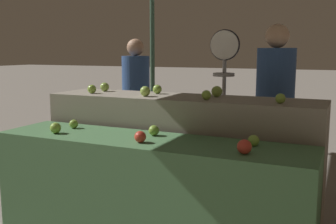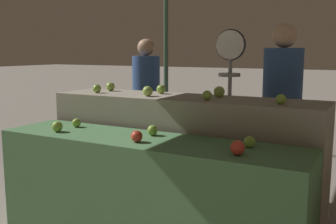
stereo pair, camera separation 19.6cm
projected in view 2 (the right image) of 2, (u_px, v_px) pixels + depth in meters
The scene contains 18 objects.
display_counter_front at pixel (145, 194), 2.81m from camera, with size 2.28×0.55×0.82m, color #4C7A4C.
display_counter_back at pixel (183, 159), 3.31m from camera, with size 2.28×0.55×1.05m, color gray.
apple_front_0 at pixel (57, 127), 2.97m from camera, with size 0.08×0.08×0.08m, color #84AD3D.
apple_front_1 at pixel (137, 136), 2.64m from camera, with size 0.08×0.08×0.08m, color red.
apple_front_2 at pixel (238, 148), 2.30m from camera, with size 0.09×0.09×0.09m, color red.
apple_front_3 at pixel (76, 123), 3.16m from camera, with size 0.07×0.07×0.07m, color #84AD3D.
apple_front_4 at pixel (152, 130), 2.85m from camera, with size 0.08×0.08×0.08m, color #7AA338.
apple_front_5 at pixel (250, 142), 2.49m from camera, with size 0.07×0.07×0.07m, color #84AD3D.
apple_back_0 at pixel (97, 89), 3.52m from camera, with size 0.08×0.08×0.08m, color #84AD3D.
apple_back_1 at pixel (148, 91), 3.25m from camera, with size 0.09×0.09×0.09m, color #8EB247.
apple_back_2 at pixel (207, 95), 3.00m from camera, with size 0.07×0.07×0.07m, color #84AD3D.
apple_back_3 at pixel (281, 99), 2.75m from camera, with size 0.07×0.07×0.07m, color #84AD3D.
apple_back_4 at pixel (110, 87), 3.69m from camera, with size 0.08×0.08×0.08m, color #8EB247.
apple_back_5 at pixel (161, 89), 3.45m from camera, with size 0.08×0.08×0.08m, color #84AD3D.
apple_back_6 at pixel (219, 92), 3.18m from camera, with size 0.09×0.09×0.09m, color #8EB247.
produce_scale at pixel (230, 77), 3.62m from camera, with size 0.28×0.20×1.62m.
person_vendor_at_scale at pixel (282, 101), 3.63m from camera, with size 0.39×0.39×1.67m.
person_customer_left at pixel (146, 93), 4.85m from camera, with size 0.43×0.43×1.57m.
Camera 2 is at (1.42, -2.28, 1.42)m, focal length 42.00 mm.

